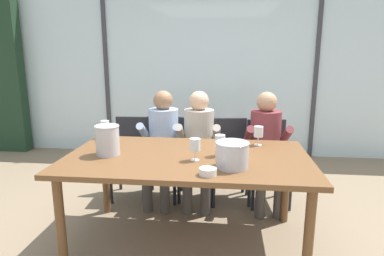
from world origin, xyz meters
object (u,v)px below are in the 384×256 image
chair_center (197,152)px  chair_right_of_center (229,152)px  chair_near_curtain (133,150)px  tasting_bowl (208,172)px  dining_table (187,164)px  person_pale_blue_shirt (162,139)px  person_beige_jumper (198,140)px  wine_glass_by_right_taster (258,132)px  ice_bucket_secondary (232,154)px  wine_glass_center_pour (195,145)px  ice_bucket_primary (108,140)px  chair_left_of_center (164,150)px  wine_glass_near_bucket (105,126)px  chair_near_window_right (267,155)px  wine_glass_by_left_taster (220,142)px  person_maroon_top (266,142)px

chair_center → chair_right_of_center: (0.35, 0.03, 0.00)m
chair_near_curtain → tasting_bowl: 1.69m
dining_table → person_pale_blue_shirt: (-0.37, 0.83, -0.01)m
person_beige_jumper → wine_glass_by_right_taster: 0.77m
dining_table → ice_bucket_secondary: ice_bucket_secondary is taller
person_beige_jumper → ice_bucket_secondary: person_beige_jumper is taller
wine_glass_center_pour → wine_glass_by_right_taster: size_ratio=1.00×
person_pale_blue_shirt → wine_glass_by_right_taster: 1.09m
ice_bucket_primary → wine_glass_center_pour: 0.72m
chair_left_of_center → wine_glass_by_right_taster: (0.98, -0.62, 0.38)m
dining_table → wine_glass_near_bucket: (-0.86, 0.47, 0.19)m
wine_glass_by_right_taster → chair_right_of_center: bearing=112.8°
dining_table → chair_right_of_center: (0.34, 0.99, -0.19)m
tasting_bowl → wine_glass_by_right_taster: size_ratio=0.70×
wine_glass_by_right_taster → chair_near_curtain: bearing=156.6°
chair_near_curtain → wine_glass_near_bucket: 0.62m
chair_center → ice_bucket_secondary: (0.37, -1.21, 0.36)m
chair_near_window_right → person_beige_jumper: person_beige_jumper is taller
person_pale_blue_shirt → wine_glass_by_right_taster: bearing=-23.6°
chair_left_of_center → person_beige_jumper: 0.47m
wine_glass_by_left_taster → ice_bucket_primary: bearing=-175.8°
person_beige_jumper → ice_bucket_primary: (-0.66, -0.88, 0.22)m
person_maroon_top → ice_bucket_primary: (-1.37, -0.88, 0.22)m
wine_glass_by_left_taster → wine_glass_near_bucket: same height
chair_left_of_center → chair_near_window_right: (1.14, -0.04, 0.00)m
person_beige_jumper → ice_bucket_secondary: 1.16m
ice_bucket_secondary → wine_glass_center_pour: ice_bucket_secondary is taller
chair_near_window_right → tasting_bowl: size_ratio=7.29×
dining_table → wine_glass_by_right_taster: wine_glass_by_right_taster is taller
chair_near_window_right → wine_glass_by_left_taster: (-0.49, -0.93, 0.38)m
chair_right_of_center → wine_glass_center_pour: 1.20m
tasting_bowl → person_maroon_top: bearing=67.1°
ice_bucket_secondary → person_pale_blue_shirt: bearing=123.9°
wine_glass_by_right_taster → ice_bucket_secondary: bearing=-110.9°
chair_left_of_center → wine_glass_by_right_taster: 1.22m
chair_near_curtain → chair_right_of_center: size_ratio=1.00×
wine_glass_by_left_taster → chair_near_window_right: bearing=62.1°
person_beige_jumper → wine_glass_by_left_taster: person_beige_jumper is taller
chair_left_of_center → person_maroon_top: 1.14m
chair_near_window_right → person_maroon_top: size_ratio=0.73×
wine_glass_by_left_taster → wine_glass_near_bucket: size_ratio=1.00×
chair_near_window_right → tasting_bowl: (-0.56, -1.38, 0.29)m
chair_center → wine_glass_near_bucket: (-0.85, -0.49, 0.38)m
chair_left_of_center → wine_glass_near_bucket: size_ratio=5.07×
wine_glass_by_right_taster → wine_glass_center_pour: bearing=-136.6°
chair_near_curtain → chair_right_of_center: bearing=-1.3°
chair_center → wine_glass_by_left_taster: 1.05m
dining_table → wine_glass_center_pour: 0.24m
chair_left_of_center → wine_glass_center_pour: wine_glass_center_pour is taller
wine_glass_near_bucket → wine_glass_by_right_taster: bearing=-3.9°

